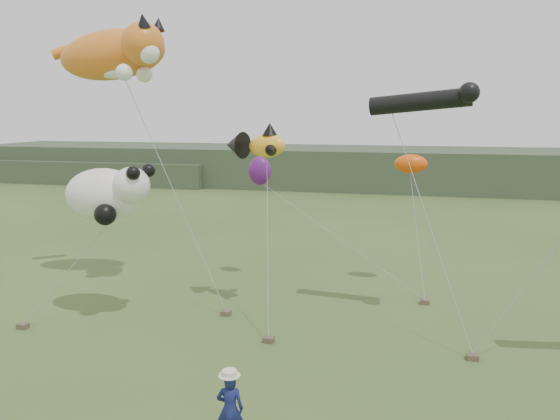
% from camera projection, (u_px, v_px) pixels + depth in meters
% --- Properties ---
extents(ground, '(120.00, 120.00, 0.00)m').
position_uv_depth(ground, '(281.00, 403.00, 14.60)').
color(ground, '#385123').
rests_on(ground, ground).
extents(headland, '(90.00, 13.00, 4.00)m').
position_uv_depth(headland, '(349.00, 168.00, 57.77)').
color(headland, '#2D3D28').
rests_on(headland, ground).
extents(festival_attendant, '(0.69, 0.51, 1.74)m').
position_uv_depth(festival_attendant, '(230.00, 409.00, 12.70)').
color(festival_attendant, '#151B51').
rests_on(festival_attendant, ground).
extents(sandbag_anchors, '(15.89, 6.30, 0.19)m').
position_uv_depth(sandbag_anchors, '(281.00, 326.00, 19.69)').
color(sandbag_anchors, brown).
rests_on(sandbag_anchors, ground).
extents(cat_kite, '(6.05, 3.29, 2.72)m').
position_uv_depth(cat_kite, '(119.00, 53.00, 22.64)').
color(cat_kite, orange).
rests_on(cat_kite, ground).
extents(fish_kite, '(2.82, 1.86, 1.37)m').
position_uv_depth(fish_kite, '(255.00, 145.00, 20.54)').
color(fish_kite, yellow).
rests_on(fish_kite, ground).
extents(tube_kites, '(10.52, 4.51, 2.47)m').
position_uv_depth(tube_kites, '(527.00, 116.00, 17.15)').
color(tube_kites, black).
rests_on(tube_kites, ground).
extents(panda_kite, '(3.49, 2.26, 2.17)m').
position_uv_depth(panda_kite, '(108.00, 194.00, 19.97)').
color(panda_kite, white).
rests_on(panda_kite, ground).
extents(misc_kites, '(7.85, 1.26, 1.47)m').
position_uv_depth(misc_kites, '(334.00, 167.00, 24.03)').
color(misc_kites, '#EC4C09').
rests_on(misc_kites, ground).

